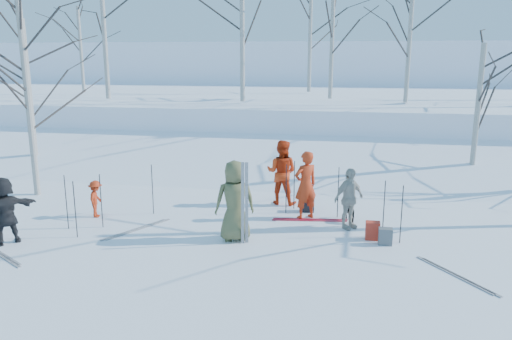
% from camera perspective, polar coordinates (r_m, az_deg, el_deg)
% --- Properties ---
extents(ground, '(120.00, 120.00, 0.00)m').
position_cam_1_polar(ground, '(11.55, -1.34, -7.96)').
color(ground, white).
rests_on(ground, ground).
extents(snow_ramp, '(70.00, 9.49, 4.12)m').
position_cam_1_polar(snow_ramp, '(18.14, 3.11, 0.31)').
color(snow_ramp, white).
rests_on(snow_ramp, ground).
extents(snow_plateau, '(70.00, 18.00, 2.20)m').
position_cam_1_polar(snow_plateau, '(27.82, 5.76, 6.49)').
color(snow_plateau, white).
rests_on(snow_plateau, ground).
extents(far_hill, '(90.00, 30.00, 6.00)m').
position_cam_1_polar(far_hill, '(48.66, 7.84, 10.39)').
color(far_hill, white).
rests_on(far_hill, ground).
extents(skier_olive_center, '(1.05, 0.86, 1.85)m').
position_cam_1_polar(skier_olive_center, '(11.27, -2.44, -3.54)').
color(skier_olive_center, brown).
rests_on(skier_olive_center, ground).
extents(skier_red_north, '(0.77, 0.72, 1.77)m').
position_cam_1_polar(skier_red_north, '(12.82, 5.68, -1.73)').
color(skier_red_north, '#B12C10').
rests_on(skier_red_north, ground).
extents(skier_redor_behind, '(0.98, 0.82, 1.83)m').
position_cam_1_polar(skier_redor_behind, '(14.04, 2.95, -0.25)').
color(skier_redor_behind, red).
rests_on(skier_redor_behind, ground).
extents(skier_red_seated, '(0.49, 0.69, 0.97)m').
position_cam_1_polar(skier_red_seated, '(13.62, -17.83, -3.16)').
color(skier_red_seated, '#B12C10').
rests_on(skier_red_seated, ground).
extents(skier_cream_east, '(0.89, 0.87, 1.50)m').
position_cam_1_polar(skier_cream_east, '(12.26, 10.56, -3.23)').
color(skier_cream_east, beige).
rests_on(skier_cream_east, ground).
extents(skier_grey_west, '(1.26, 1.38, 1.53)m').
position_cam_1_polar(skier_grey_west, '(12.42, -26.79, -4.14)').
color(skier_grey_west, black).
rests_on(skier_grey_west, ground).
extents(dog, '(0.46, 0.65, 0.50)m').
position_cam_1_polar(dog, '(12.96, 10.87, -4.66)').
color(dog, black).
rests_on(dog, ground).
extents(upright_ski_left, '(0.11, 0.17, 1.90)m').
position_cam_1_polar(upright_ski_left, '(10.97, -1.53, -3.86)').
color(upright_ski_left, silver).
rests_on(upright_ski_left, ground).
extents(upright_ski_right, '(0.11, 0.23, 1.89)m').
position_cam_1_polar(upright_ski_right, '(10.99, -1.07, -3.83)').
color(upright_ski_right, silver).
rests_on(upright_ski_right, ground).
extents(ski_pair_a, '(1.89, 2.08, 0.02)m').
position_cam_1_polar(ski_pair_a, '(12.03, -27.20, -8.53)').
color(ski_pair_a, silver).
rests_on(ski_pair_a, ground).
extents(ski_pair_b, '(2.00, 2.09, 0.02)m').
position_cam_1_polar(ski_pair_b, '(10.50, 21.89, -11.10)').
color(ski_pair_b, silver).
rests_on(ski_pair_b, ground).
extents(ski_pair_c, '(1.80, 2.07, 0.02)m').
position_cam_1_polar(ski_pair_c, '(12.51, -13.48, -6.60)').
color(ski_pair_c, silver).
rests_on(ski_pair_c, ground).
extents(ski_pair_d, '(0.67, 1.95, 0.02)m').
position_cam_1_polar(ski_pair_d, '(12.91, 6.16, -5.68)').
color(ski_pair_d, '#A51729').
rests_on(ski_pair_d, ground).
extents(ski_pole_a, '(0.02, 0.02, 1.34)m').
position_cam_1_polar(ski_pole_a, '(13.24, 3.47, -2.17)').
color(ski_pole_a, black).
rests_on(ski_pole_a, ground).
extents(ski_pole_b, '(0.02, 0.02, 1.34)m').
position_cam_1_polar(ski_pole_b, '(13.45, -11.75, -2.18)').
color(ski_pole_b, black).
rests_on(ski_pole_b, ground).
extents(ski_pole_c, '(0.02, 0.02, 1.34)m').
position_cam_1_polar(ski_pole_c, '(12.71, -17.28, -3.40)').
color(ski_pole_c, black).
rests_on(ski_pole_c, ground).
extents(ski_pole_d, '(0.02, 0.02, 1.34)m').
position_cam_1_polar(ski_pole_d, '(11.91, 14.41, -4.31)').
color(ski_pole_d, black).
rests_on(ski_pole_d, ground).
extents(ski_pole_e, '(0.02, 0.02, 1.34)m').
position_cam_1_polar(ski_pole_e, '(13.05, 9.37, -2.56)').
color(ski_pole_e, black).
rests_on(ski_pole_e, ground).
extents(ski_pole_f, '(0.02, 0.02, 1.34)m').
position_cam_1_polar(ski_pole_f, '(11.59, 16.30, -4.91)').
color(ski_pole_f, black).
rests_on(ski_pole_f, ground).
extents(ski_pole_g, '(0.02, 0.02, 1.34)m').
position_cam_1_polar(ski_pole_g, '(13.65, 4.39, -1.73)').
color(ski_pole_g, black).
rests_on(ski_pole_g, ground).
extents(ski_pole_h, '(0.02, 0.02, 1.34)m').
position_cam_1_polar(ski_pole_h, '(12.21, -19.97, -4.27)').
color(ski_pole_h, black).
rests_on(ski_pole_h, ground).
extents(ski_pole_i, '(0.02, 0.02, 1.34)m').
position_cam_1_polar(ski_pole_i, '(12.88, -20.86, -3.47)').
color(ski_pole_i, black).
rests_on(ski_pole_i, ground).
extents(backpack_red, '(0.32, 0.22, 0.42)m').
position_cam_1_polar(backpack_red, '(11.80, 13.17, -6.76)').
color(backpack_red, '#B42B1B').
rests_on(backpack_red, ground).
extents(backpack_grey, '(0.30, 0.20, 0.38)m').
position_cam_1_polar(backpack_grey, '(11.57, 14.57, -7.35)').
color(backpack_grey, '#525659').
rests_on(backpack_grey, ground).
extents(backpack_dark, '(0.34, 0.24, 0.40)m').
position_cam_1_polar(backpack_dark, '(13.56, 5.93, -3.92)').
color(backpack_dark, black).
rests_on(backpack_dark, ground).
extents(birch_plateau_a, '(4.53, 4.53, 5.61)m').
position_cam_1_polar(birch_plateau_a, '(23.09, 8.69, 15.04)').
color(birch_plateau_a, silver).
rests_on(birch_plateau_a, snow_plateau).
extents(birch_plateau_c, '(4.22, 4.22, 5.17)m').
position_cam_1_polar(birch_plateau_c, '(21.86, 17.15, 14.17)').
color(birch_plateau_c, silver).
rests_on(birch_plateau_c, snow_plateau).
extents(birch_plateau_d, '(3.66, 3.66, 4.37)m').
position_cam_1_polar(birch_plateau_d, '(28.18, -19.39, 12.82)').
color(birch_plateau_d, silver).
rests_on(birch_plateau_d, snow_plateau).
extents(birch_plateau_f, '(4.95, 4.95, 6.21)m').
position_cam_1_polar(birch_plateau_f, '(27.34, 6.21, 15.40)').
color(birch_plateau_f, silver).
rests_on(birch_plateau_f, snow_plateau).
extents(birch_plateau_g, '(4.91, 4.91, 6.16)m').
position_cam_1_polar(birch_plateau_g, '(21.44, -1.59, 16.08)').
color(birch_plateau_g, silver).
rests_on(birch_plateau_g, snow_plateau).
extents(birch_plateau_h, '(5.46, 5.46, 6.94)m').
position_cam_1_polar(birch_plateau_h, '(23.85, -17.06, 16.17)').
color(birch_plateau_h, silver).
rests_on(birch_plateau_h, snow_plateau).
extents(birch_edge_a, '(4.53, 4.53, 5.62)m').
position_cam_1_polar(birch_edge_a, '(16.08, -24.59, 7.13)').
color(birch_edge_a, silver).
rests_on(birch_edge_a, ground).
extents(birch_edge_d, '(4.37, 4.37, 5.38)m').
position_cam_1_polar(birch_edge_d, '(19.94, -24.45, 7.71)').
color(birch_edge_d, silver).
rests_on(birch_edge_d, ground).
extents(birch_edge_e, '(3.75, 3.75, 4.50)m').
position_cam_1_polar(birch_edge_e, '(17.45, 23.95, 5.72)').
color(birch_edge_e, silver).
rests_on(birch_edge_e, ground).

